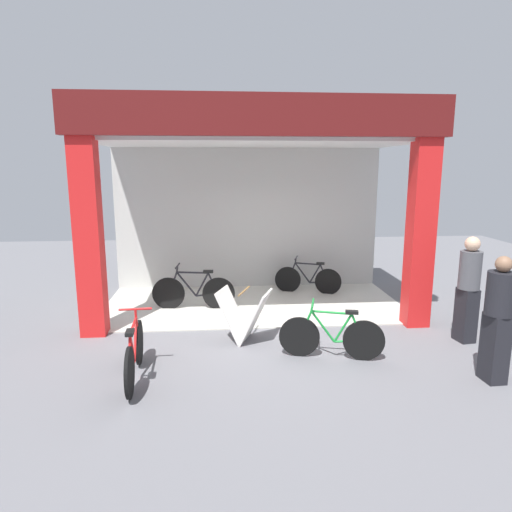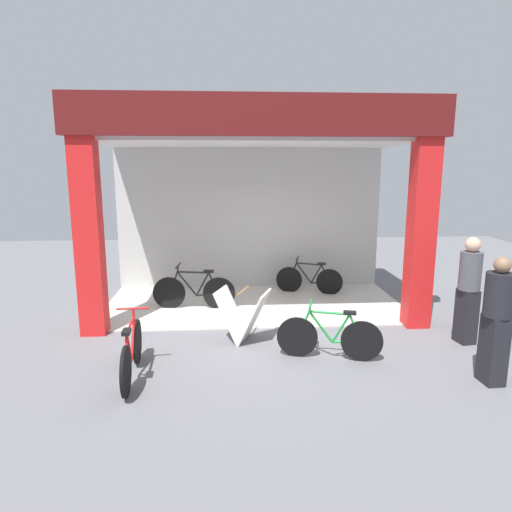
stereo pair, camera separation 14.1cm
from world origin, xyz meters
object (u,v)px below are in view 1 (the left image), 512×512
object	(u,v)px
bicycle_inside_0	(308,279)
pedestrian_1	(498,318)
pedestrian_0	(468,288)
bicycle_parked_1	(134,354)
bicycle_inside_1	(194,292)
sandwich_board_sign	(244,316)
bicycle_parked_0	(332,336)

from	to	relation	value
bicycle_inside_0	pedestrian_1	bearing A→B (deg)	-69.58
pedestrian_1	pedestrian_0	bearing A→B (deg)	74.74
bicycle_inside_0	pedestrian_0	xyz separation A→B (m)	(1.98, -2.95, 0.56)
bicycle_parked_1	pedestrian_1	world-z (taller)	pedestrian_1
pedestrian_0	bicycle_inside_1	bearing A→B (deg)	155.51
bicycle_inside_1	sandwich_board_sign	bearing A→B (deg)	-62.61
sandwich_board_sign	bicycle_inside_0	bearing A→B (deg)	59.43
pedestrian_1	sandwich_board_sign	bearing A→B (deg)	152.34
sandwich_board_sign	pedestrian_1	xyz separation A→B (m)	(3.17, -1.66, 0.44)
sandwich_board_sign	bicycle_parked_1	bearing A→B (deg)	-141.07
bicycle_parked_1	pedestrian_0	size ratio (longest dim) A/B	0.94
bicycle_inside_1	pedestrian_1	bearing A→B (deg)	-39.76
bicycle_inside_1	pedestrian_0	distance (m)	4.90
bicycle_inside_1	bicycle_parked_1	distance (m)	3.01
bicycle_parked_1	pedestrian_0	bearing A→B (deg)	10.33
pedestrian_1	bicycle_parked_1	bearing A→B (deg)	174.65
bicycle_inside_1	sandwich_board_sign	size ratio (longest dim) A/B	1.71
bicycle_parked_1	sandwich_board_sign	distance (m)	1.95
bicycle_parked_1	sandwich_board_sign	world-z (taller)	bicycle_parked_1
bicycle_inside_1	bicycle_parked_0	bearing A→B (deg)	-49.66
bicycle_parked_0	pedestrian_1	xyz separation A→B (m)	(1.93, -0.88, 0.53)
bicycle_parked_0	pedestrian_1	world-z (taller)	pedestrian_1
bicycle_parked_0	pedestrian_1	size ratio (longest dim) A/B	0.89
bicycle_inside_1	pedestrian_1	xyz separation A→B (m)	(4.06, -3.38, 0.51)
sandwich_board_sign	pedestrian_0	size ratio (longest dim) A/B	0.56
bicycle_parked_0	bicycle_parked_1	size ratio (longest dim) A/B	0.93
bicycle_parked_0	bicycle_parked_1	xyz separation A→B (m)	(-2.75, -0.44, 0.02)
sandwich_board_sign	pedestrian_0	distance (m)	3.58
pedestrian_1	bicycle_inside_1	bearing A→B (deg)	140.24
bicycle_inside_1	bicycle_parked_1	size ratio (longest dim) A/B	1.01
sandwich_board_sign	pedestrian_1	world-z (taller)	pedestrian_1
bicycle_inside_1	sandwich_board_sign	distance (m)	1.94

